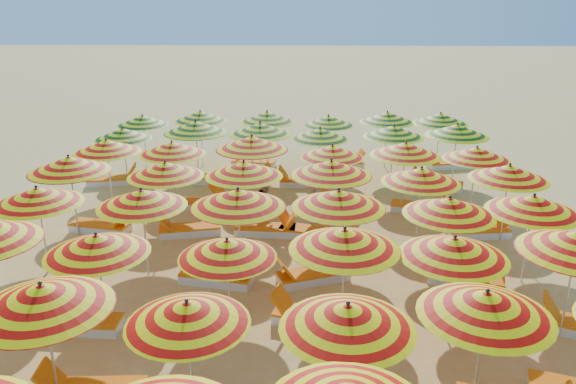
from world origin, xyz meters
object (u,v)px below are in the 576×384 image
object	(u,v)px
lounger_14	(102,226)
umbrella_36	(123,134)
umbrella_10	(486,304)
beachgoer_a	(315,203)
umbrella_29	(509,173)
beachgoer_b	(266,201)
umbrella_27	(331,168)
umbrella_20	(238,199)
umbrella_25	(165,170)
umbrella_22	(449,207)
lounger_22	(420,207)
umbrella_13	(97,244)
umbrella_33	(332,151)
umbrella_45	(328,121)
umbrella_15	(345,240)
umbrella_24	(69,164)
umbrella_39	(320,134)
lounger_18	(480,231)
lounger_24	(216,178)
umbrella_34	(405,149)
umbrella_44	(267,117)
umbrella_46	(387,117)
lounger_29	(343,164)
umbrella_14	(227,249)
umbrella_40	(394,131)
umbrella_35	(477,154)
lounger_13	(464,278)
lounger_8	(77,323)
umbrella_23	(533,204)
lounger_27	(436,184)
umbrella_19	(142,198)
lounger_19	(194,203)
umbrella_32	(252,143)
lounger_9	(312,318)
umbrella_21	(339,199)
umbrella_30	(107,146)
umbrella_43	(200,116)
umbrella_16	(454,248)
lounger_15	(188,229)
umbrella_7	(42,297)
lounger_28	(253,163)
lounger_26	(302,181)
lounger_12	(311,276)
umbrella_37	(196,127)
lounger_30	(448,164)
umbrella_38	(260,129)
lounger_11	(218,277)
lounger_25	(247,179)

from	to	relation	value
lounger_14	umbrella_36	bearing A→B (deg)	107.85
umbrella_10	beachgoer_a	xyz separation A→B (m)	(-2.51, 7.67, -1.28)
umbrella_29	lounger_14	size ratio (longest dim) A/B	1.23
beachgoer_b	umbrella_27	bearing A→B (deg)	-102.98
umbrella_20	umbrella_25	bearing A→B (deg)	132.49
umbrella_22	umbrella_29	bearing A→B (deg)	49.06
lounger_22	umbrella_13	bearing A→B (deg)	-124.38
umbrella_33	umbrella_45	world-z (taller)	umbrella_45
umbrella_15	umbrella_24	world-z (taller)	umbrella_24
umbrella_22	umbrella_39	bearing A→B (deg)	111.28
lounger_18	beachgoer_b	bearing A→B (deg)	166.60
umbrella_25	lounger_18	xyz separation A→B (m)	(8.72, 0.21, -1.80)
umbrella_33	lounger_24	xyz separation A→B (m)	(-4.03, 2.38, -1.69)
umbrella_15	umbrella_34	distance (m)	6.98
umbrella_44	umbrella_46	world-z (taller)	umbrella_44
beachgoer_b	lounger_29	bearing A→B (deg)	-6.96
umbrella_29	beachgoer_b	bearing A→B (deg)	170.83
lounger_18	umbrella_45	bearing A→B (deg)	116.05
lounger_29	umbrella_14	bearing A→B (deg)	-112.12
umbrella_40	beachgoer_a	size ratio (longest dim) A/B	1.94
umbrella_35	lounger_13	bearing A→B (deg)	-107.02
lounger_8	umbrella_23	bearing A→B (deg)	-163.77
lounger_27	umbrella_23	bearing A→B (deg)	112.37
umbrella_19	umbrella_36	distance (m)	7.18
umbrella_27	lounger_19	world-z (taller)	umbrella_27
umbrella_15	umbrella_32	distance (m)	7.28
umbrella_27	lounger_9	size ratio (longest dim) A/B	1.39
umbrella_14	umbrella_21	bearing A→B (deg)	44.39
umbrella_35	lounger_8	world-z (taller)	umbrella_35
umbrella_21	umbrella_30	size ratio (longest dim) A/B	1.19
umbrella_43	umbrella_40	bearing A→B (deg)	-18.07
umbrella_13	umbrella_46	size ratio (longest dim) A/B	0.82
umbrella_16	lounger_15	world-z (taller)	umbrella_16
umbrella_30	lounger_8	bearing A→B (deg)	-77.42
lounger_15	lounger_27	distance (m)	8.93
umbrella_7	umbrella_45	world-z (taller)	umbrella_7
lounger_8	lounger_28	bearing A→B (deg)	-99.65
beachgoer_a	umbrella_22	bearing A→B (deg)	-114.63
lounger_26	umbrella_35	bearing A→B (deg)	155.04
umbrella_27	umbrella_39	xyz separation A→B (m)	(-0.19, 4.58, -0.19)
umbrella_40	lounger_26	world-z (taller)	umbrella_40
umbrella_10	lounger_12	world-z (taller)	umbrella_10
umbrella_34	lounger_26	xyz separation A→B (m)	(-3.11, 2.42, -1.87)
umbrella_37	lounger_12	world-z (taller)	umbrella_37
umbrella_45	lounger_18	size ratio (longest dim) A/B	1.18
lounger_30	umbrella_38	bearing A→B (deg)	4.19
umbrella_21	umbrella_32	distance (m)	5.26
lounger_11	lounger_25	size ratio (longest dim) A/B	1.00
umbrella_43	lounger_28	world-z (taller)	umbrella_43
umbrella_19	lounger_8	distance (m)	3.13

